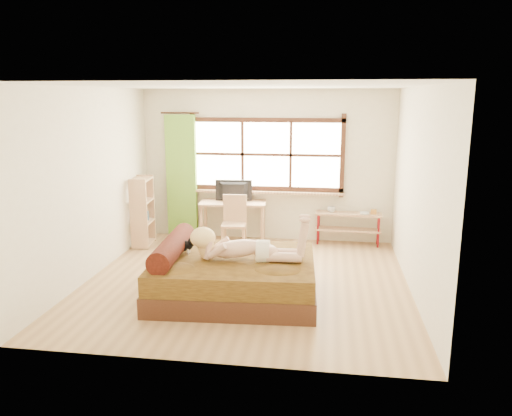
% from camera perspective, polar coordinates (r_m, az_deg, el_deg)
% --- Properties ---
extents(floor, '(4.50, 4.50, 0.00)m').
position_cam_1_polar(floor, '(7.15, -1.09, -8.37)').
color(floor, '#9E754C').
rests_on(floor, ground).
extents(ceiling, '(4.50, 4.50, 0.00)m').
position_cam_1_polar(ceiling, '(6.68, -1.19, 13.79)').
color(ceiling, white).
rests_on(ceiling, wall_back).
extents(wall_back, '(4.50, 0.00, 4.50)m').
position_cam_1_polar(wall_back, '(8.99, 1.22, 4.86)').
color(wall_back, silver).
rests_on(wall_back, floor).
extents(wall_front, '(4.50, 0.00, 4.50)m').
position_cam_1_polar(wall_front, '(4.64, -5.69, -2.60)').
color(wall_front, silver).
rests_on(wall_front, floor).
extents(wall_left, '(0.00, 4.50, 4.50)m').
position_cam_1_polar(wall_left, '(7.49, -18.40, 2.65)').
color(wall_left, silver).
rests_on(wall_left, floor).
extents(wall_right, '(0.00, 4.50, 4.50)m').
position_cam_1_polar(wall_right, '(6.80, 17.93, 1.73)').
color(wall_right, silver).
rests_on(wall_right, floor).
extents(window, '(2.80, 0.16, 1.46)m').
position_cam_1_polar(window, '(8.94, 1.20, 5.85)').
color(window, '#FFEDBF').
rests_on(window, wall_back).
extents(curtain, '(0.55, 0.10, 2.20)m').
position_cam_1_polar(curtain, '(9.22, -8.51, 3.67)').
color(curtain, '#5F9829').
rests_on(curtain, wall_back).
extents(bed, '(2.18, 1.79, 0.79)m').
position_cam_1_polar(bed, '(6.58, -2.92, -7.69)').
color(bed, '#331A0F').
rests_on(bed, floor).
extents(woman, '(1.48, 0.50, 0.63)m').
position_cam_1_polar(woman, '(6.33, -1.26, -3.25)').
color(woman, '#D4A189').
rests_on(woman, bed).
extents(kitten, '(0.32, 0.14, 0.25)m').
position_cam_1_polar(kitten, '(6.71, -8.40, -4.11)').
color(kitten, black).
rests_on(kitten, bed).
extents(desk, '(1.21, 0.62, 0.73)m').
position_cam_1_polar(desk, '(8.91, -2.65, 0.10)').
color(desk, '#A47559').
rests_on(desk, floor).
extents(monitor, '(0.66, 0.14, 0.38)m').
position_cam_1_polar(monitor, '(8.90, -2.60, 1.97)').
color(monitor, black).
rests_on(monitor, desk).
extents(chair, '(0.44, 0.44, 0.91)m').
position_cam_1_polar(chair, '(8.57, -2.49, -1.26)').
color(chair, '#A47559').
rests_on(chair, floor).
extents(pipe_shelf, '(1.15, 0.34, 0.64)m').
position_cam_1_polar(pipe_shelf, '(8.93, 10.57, -1.50)').
color(pipe_shelf, '#A47559').
rests_on(pipe_shelf, floor).
extents(cup, '(0.14, 0.14, 0.10)m').
position_cam_1_polar(cup, '(8.88, 8.62, -0.16)').
color(cup, gray).
rests_on(cup, pipe_shelf).
extents(book, '(0.16, 0.22, 0.02)m').
position_cam_1_polar(book, '(8.90, 11.82, -0.54)').
color(book, gray).
rests_on(book, pipe_shelf).
extents(bookshelf, '(0.34, 0.55, 1.21)m').
position_cam_1_polar(bookshelf, '(8.90, -12.84, -0.36)').
color(bookshelf, '#A47559').
rests_on(bookshelf, floor).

